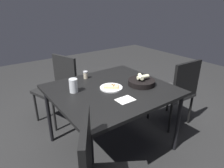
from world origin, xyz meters
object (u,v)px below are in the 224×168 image
at_px(dining_table, 111,93).
at_px(beer_glass, 74,86).
at_px(chair_spare, 177,89).
at_px(pizza_plate, 112,87).
at_px(chair_near, 59,84).
at_px(pepper_shaker, 86,75).
at_px(bread_basket, 142,82).

height_order(dining_table, beer_glass, beer_glass).
bearing_deg(beer_glass, chair_spare, -12.71).
bearing_deg(pizza_plate, chair_near, 103.74).
distance_m(pepper_shaker, chair_near, 0.58).
bearing_deg(pepper_shaker, dining_table, -79.54).
bearing_deg(pepper_shaker, bread_basket, -52.82).
distance_m(beer_glass, chair_near, 0.81).
relative_size(bread_basket, chair_spare, 0.32).
bearing_deg(pizza_plate, beer_glass, 157.46).
distance_m(dining_table, chair_near, 0.94).
height_order(pizza_plate, pepper_shaker, pepper_shaker).
bearing_deg(dining_table, chair_spare, -8.58).
bearing_deg(dining_table, bread_basket, -19.71).
bearing_deg(beer_glass, pepper_shaker, 42.96).
bearing_deg(chair_spare, pizza_plate, 171.27).
bearing_deg(bread_basket, pepper_shaker, 127.18).
distance_m(dining_table, beer_glass, 0.39).
relative_size(dining_table, chair_near, 1.35).
height_order(bread_basket, beer_glass, beer_glass).
bearing_deg(chair_spare, pepper_shaker, 151.63).
xyz_separation_m(pizza_plate, beer_glass, (-0.35, 0.14, 0.05)).
bearing_deg(bread_basket, pizza_plate, 159.73).
xyz_separation_m(beer_glass, chair_spare, (1.26, -0.28, -0.26)).
relative_size(beer_glass, chair_near, 0.16).
height_order(bread_basket, chair_near, chair_near).
relative_size(bread_basket, beer_glass, 2.08).
bearing_deg(dining_table, chair_near, 103.43).
bearing_deg(pepper_shaker, chair_spare, -28.37).
bearing_deg(pepper_shaker, beer_glass, -137.04).
height_order(chair_near, chair_spare, chair_spare).
bearing_deg(beer_glass, bread_basket, -21.49).
height_order(pepper_shaker, chair_spare, chair_spare).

